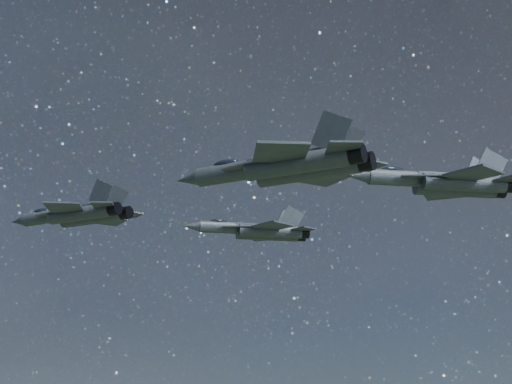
{
  "coord_description": "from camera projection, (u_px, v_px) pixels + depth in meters",
  "views": [
    {
      "loc": [
        2.63,
        -74.33,
        127.73
      ],
      "look_at": [
        -2.28,
        0.2,
        148.73
      ],
      "focal_mm": 50.0,
      "sensor_mm": 36.0,
      "label": 1
    }
  ],
  "objects": [
    {
      "name": "jet_left",
      "position": [
        259.0,
        231.0,
        91.11
      ],
      "size": [
        16.99,
        11.53,
        4.27
      ],
      "rotation": [
        0.0,
        0.0,
        0.26
      ],
      "color": "#353D42"
    },
    {
      "name": "jet_right",
      "position": [
        286.0,
        166.0,
        62.04
      ],
      "size": [
        19.59,
        12.85,
        5.04
      ],
      "rotation": [
        0.0,
        0.0,
        -0.42
      ],
      "color": "#353D42"
    },
    {
      "name": "jet_lead",
      "position": [
        77.0,
        215.0,
        78.2
      ],
      "size": [
        16.83,
        11.06,
        4.32
      ],
      "rotation": [
        0.0,
        0.0,
        -0.41
      ],
      "color": "#353D42"
    },
    {
      "name": "jet_slot",
      "position": [
        446.0,
        183.0,
        77.16
      ],
      "size": [
        19.62,
        13.38,
        4.93
      ],
      "rotation": [
        0.0,
        0.0,
        0.24
      ],
      "color": "#353D42"
    }
  ]
}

